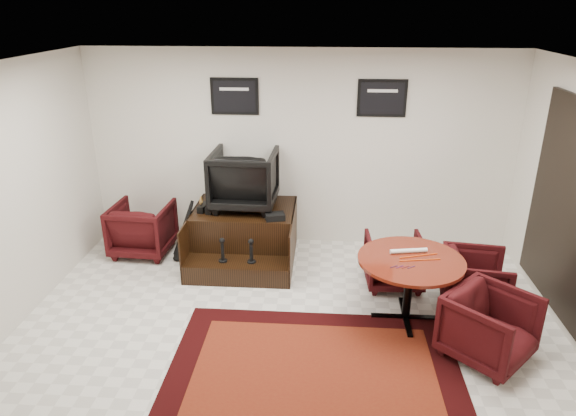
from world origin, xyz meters
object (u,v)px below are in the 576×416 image
object	(u,v)px
shine_podium	(244,236)
table_chair_window	(476,278)
shine_chair	(244,176)
armchair_side	(142,226)
meeting_table	(410,266)
table_chair_back	(394,259)
table_chair_corner	(490,324)

from	to	relation	value
shine_podium	table_chair_window	world-z (taller)	table_chair_window
shine_podium	shine_chair	xyz separation A→B (m)	(-0.00, 0.14, 0.83)
armchair_side	meeting_table	world-z (taller)	armchair_side
shine_chair	table_chair_back	size ratio (longest dim) A/B	1.25
table_chair_window	table_chair_corner	distance (m)	0.97
table_chair_corner	table_chair_window	bearing A→B (deg)	36.21
armchair_side	table_chair_back	xyz separation A→B (m)	(3.45, -0.65, -0.05)
table_chair_window	armchair_side	bearing A→B (deg)	83.30
shine_chair	table_chair_corner	world-z (taller)	shine_chair
shine_chair	table_chair_corner	distance (m)	3.57
shine_chair	table_chair_back	distance (m)	2.26
shine_podium	table_chair_corner	xyz separation A→B (m)	(2.76, -1.99, 0.06)
table_chair_back	table_chair_window	xyz separation A→B (m)	(0.89, -0.43, 0.01)
shine_podium	table_chair_back	xyz separation A→B (m)	(1.99, -0.59, 0.02)
table_chair_window	table_chair_corner	xyz separation A→B (m)	(-0.12, -0.97, 0.02)
table_chair_back	shine_chair	bearing A→B (deg)	-23.06
shine_chair	table_chair_window	bearing A→B (deg)	159.93
shine_chair	table_chair_corner	bearing A→B (deg)	144.29
meeting_table	table_chair_window	world-z (taller)	meeting_table
meeting_table	table_chair_window	size ratio (longest dim) A/B	1.58
meeting_table	table_chair_corner	size ratio (longest dim) A/B	1.49
shine_chair	table_chair_corner	size ratio (longest dim) A/B	1.14
shine_podium	table_chair_corner	bearing A→B (deg)	-35.74
armchair_side	meeting_table	size ratio (longest dim) A/B	0.70
armchair_side	table_chair_window	size ratio (longest dim) A/B	1.10
meeting_table	table_chair_back	bearing A→B (deg)	94.70
shine_podium	table_chair_window	size ratio (longest dim) A/B	1.95
shine_podium	armchair_side	bearing A→B (deg)	177.41
armchair_side	table_chair_corner	distance (m)	4.70
armchair_side	table_chair_back	world-z (taller)	armchair_side
shine_chair	meeting_table	distance (m)	2.59
table_chair_back	shine_podium	bearing A→B (deg)	-19.30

